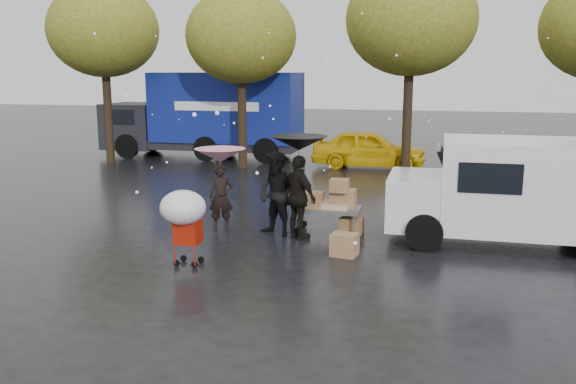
% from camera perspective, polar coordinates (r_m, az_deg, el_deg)
% --- Properties ---
extents(ground, '(90.00, 90.00, 0.00)m').
position_cam_1_polar(ground, '(12.59, -3.28, -5.31)').
color(ground, black).
rests_on(ground, ground).
extents(person_pink, '(0.63, 0.50, 1.52)m').
position_cam_1_polar(person_pink, '(13.94, -6.28, -0.49)').
color(person_pink, black).
rests_on(person_pink, ground).
extents(person_middle, '(1.12, 1.02, 1.86)m').
position_cam_1_polar(person_middle, '(13.35, -1.05, -0.21)').
color(person_middle, black).
rests_on(person_middle, ground).
extents(person_black, '(1.11, 1.02, 1.83)m').
position_cam_1_polar(person_black, '(13.11, 1.02, -0.50)').
color(person_black, black).
rests_on(person_black, ground).
extents(umbrella_pink, '(1.15, 1.15, 1.88)m').
position_cam_1_polar(umbrella_pink, '(13.78, -6.37, 3.43)').
color(umbrella_pink, '#4C4C4C').
rests_on(umbrella_pink, ground).
extents(umbrella_black, '(1.22, 1.22, 2.24)m').
position_cam_1_polar(umbrella_black, '(12.92, 1.04, 4.58)').
color(umbrella_black, '#4C4C4C').
rests_on(umbrella_black, ground).
extents(vendor_cart, '(1.52, 0.80, 1.27)m').
position_cam_1_polar(vendor_cart, '(13.61, 3.99, -0.90)').
color(vendor_cart, slate).
rests_on(vendor_cart, ground).
extents(shopping_cart, '(0.84, 0.84, 1.46)m').
position_cam_1_polar(shopping_cart, '(11.31, -9.73, -1.81)').
color(shopping_cart, '#B71C0A').
rests_on(shopping_cart, ground).
extents(white_van, '(4.91, 2.18, 2.20)m').
position_cam_1_polar(white_van, '(13.51, 20.59, 0.19)').
color(white_van, white).
rests_on(white_van, ground).
extents(blue_truck, '(8.30, 2.60, 3.50)m').
position_cam_1_polar(blue_truck, '(25.79, -7.48, 7.16)').
color(blue_truck, navy).
rests_on(blue_truck, ground).
extents(box_ground_near, '(0.56, 0.48, 0.45)m').
position_cam_1_polar(box_ground_near, '(12.10, 5.31, -4.93)').
color(box_ground_near, olive).
rests_on(box_ground_near, ground).
extents(box_ground_far, '(0.54, 0.46, 0.37)m').
position_cam_1_polar(box_ground_far, '(13.71, 5.96, -3.17)').
color(box_ground_far, olive).
rests_on(box_ground_far, ground).
extents(yellow_taxi, '(4.21, 1.73, 1.43)m').
position_cam_1_polar(yellow_taxi, '(22.95, 7.59, 4.02)').
color(yellow_taxi, '#E8B80C').
rests_on(yellow_taxi, ground).
extents(tree_row, '(21.60, 4.40, 7.12)m').
position_cam_1_polar(tree_row, '(21.94, 3.38, 15.04)').
color(tree_row, black).
rests_on(tree_row, ground).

